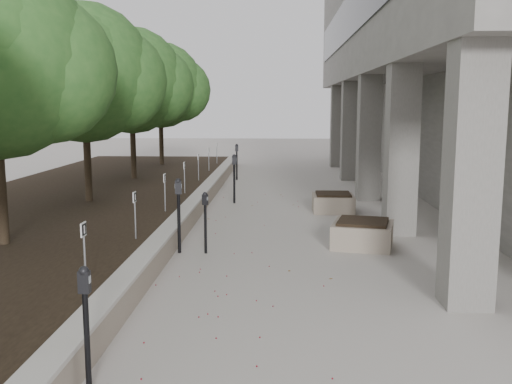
% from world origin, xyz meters
% --- Properties ---
extents(ground, '(90.00, 90.00, 0.00)m').
position_xyz_m(ground, '(0.00, 0.00, 0.00)').
color(ground, '#AEA8A0').
rests_on(ground, ground).
extents(retaining_wall, '(0.39, 26.00, 0.50)m').
position_xyz_m(retaining_wall, '(-1.82, 9.00, 0.25)').
color(retaining_wall, '#A39381').
rests_on(retaining_wall, ground).
extents(planting_bed, '(7.00, 26.00, 0.40)m').
position_xyz_m(planting_bed, '(-5.50, 9.00, 0.20)').
color(planting_bed, black).
rests_on(planting_bed, ground).
extents(crabapple_tree_3, '(4.60, 4.00, 5.44)m').
position_xyz_m(crabapple_tree_3, '(-4.80, 8.00, 3.12)').
color(crabapple_tree_3, '#2A5B22').
rests_on(crabapple_tree_3, planting_bed).
extents(crabapple_tree_4, '(4.60, 4.00, 5.44)m').
position_xyz_m(crabapple_tree_4, '(-4.80, 13.00, 3.12)').
color(crabapple_tree_4, '#2A5B22').
rests_on(crabapple_tree_4, planting_bed).
extents(crabapple_tree_5, '(4.60, 4.00, 5.44)m').
position_xyz_m(crabapple_tree_5, '(-4.80, 18.00, 3.12)').
color(crabapple_tree_5, '#2A5B22').
rests_on(crabapple_tree_5, planting_bed).
extents(parking_sign_2, '(0.04, 0.22, 0.96)m').
position_xyz_m(parking_sign_2, '(-2.35, 0.50, 0.88)').
color(parking_sign_2, black).
rests_on(parking_sign_2, planting_bed).
extents(parking_sign_3, '(0.04, 0.22, 0.96)m').
position_xyz_m(parking_sign_3, '(-2.35, 3.50, 0.88)').
color(parking_sign_3, black).
rests_on(parking_sign_3, planting_bed).
extents(parking_sign_4, '(0.04, 0.22, 0.96)m').
position_xyz_m(parking_sign_4, '(-2.35, 6.50, 0.88)').
color(parking_sign_4, black).
rests_on(parking_sign_4, planting_bed).
extents(parking_sign_5, '(0.04, 0.22, 0.96)m').
position_xyz_m(parking_sign_5, '(-2.35, 9.50, 0.88)').
color(parking_sign_5, black).
rests_on(parking_sign_5, planting_bed).
extents(parking_sign_6, '(0.04, 0.22, 0.96)m').
position_xyz_m(parking_sign_6, '(-2.35, 12.50, 0.88)').
color(parking_sign_6, black).
rests_on(parking_sign_6, planting_bed).
extents(parking_sign_7, '(0.04, 0.22, 0.96)m').
position_xyz_m(parking_sign_7, '(-2.35, 15.50, 0.88)').
color(parking_sign_7, black).
rests_on(parking_sign_7, planting_bed).
extents(parking_sign_8, '(0.04, 0.22, 0.96)m').
position_xyz_m(parking_sign_8, '(-2.35, 18.50, 0.88)').
color(parking_sign_8, black).
rests_on(parking_sign_8, planting_bed).
extents(parking_meter_1, '(0.14, 0.10, 1.40)m').
position_xyz_m(parking_meter_1, '(-1.51, -1.93, 0.70)').
color(parking_meter_1, black).
rests_on(parking_meter_1, ground).
extents(parking_meter_2, '(0.17, 0.13, 1.57)m').
position_xyz_m(parking_meter_2, '(-1.55, 3.95, 0.79)').
color(parking_meter_2, black).
rests_on(parking_meter_2, ground).
extents(parking_meter_3, '(0.15, 0.13, 1.29)m').
position_xyz_m(parking_meter_3, '(-1.00, 3.93, 0.65)').
color(parking_meter_3, black).
rests_on(parking_meter_3, ground).
extents(parking_meter_4, '(0.17, 0.14, 1.55)m').
position_xyz_m(parking_meter_4, '(-0.88, 10.09, 0.77)').
color(parking_meter_4, black).
rests_on(parking_meter_4, ground).
extents(parking_meter_5, '(0.16, 0.13, 1.49)m').
position_xyz_m(parking_meter_5, '(-1.23, 15.73, 0.74)').
color(parking_meter_5, black).
rests_on(parking_meter_5, ground).
extents(planter_front, '(1.51, 1.51, 0.58)m').
position_xyz_m(planter_front, '(2.35, 4.65, 0.29)').
color(planter_front, '#A39381').
rests_on(planter_front, ground).
extents(planter_back, '(1.18, 1.18, 0.55)m').
position_xyz_m(planter_back, '(2.09, 8.79, 0.27)').
color(planter_back, '#A39381').
rests_on(planter_back, ground).
extents(berry_scatter, '(3.30, 14.10, 0.02)m').
position_xyz_m(berry_scatter, '(-0.10, 5.00, 0.01)').
color(berry_scatter, maroon).
rests_on(berry_scatter, ground).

